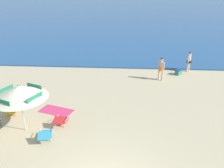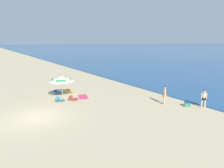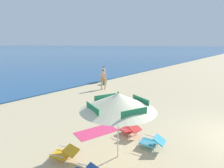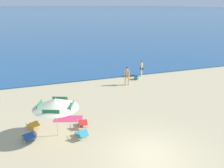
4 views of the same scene
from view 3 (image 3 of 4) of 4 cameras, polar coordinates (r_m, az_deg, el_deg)
beach_umbrella_striped_main at (r=6.02m, az=1.89°, el=-5.45°), size 3.05×3.05×2.30m
lounge_chair_under_umbrella at (r=6.70m, az=-14.21°, el=-19.74°), size 0.80×1.00×0.51m
lounge_chair_facing_sea at (r=8.10m, az=5.53°, el=-13.57°), size 0.65×0.94×0.52m
lounge_chair_spare_folded at (r=7.33m, az=12.20°, el=-16.74°), size 0.66×0.96×0.52m
person_standing_near_shore at (r=19.06m, az=-2.41°, el=3.38°), size 0.39×0.39×1.59m
person_standing_beside at (r=15.87m, az=-2.66°, el=1.80°), size 0.41×0.41×1.67m
cooler_box at (r=17.94m, az=-2.32°, el=0.51°), size 0.60×0.60×0.43m
beach_towel at (r=8.50m, az=-4.80°, el=-14.28°), size 1.99×1.39×0.01m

